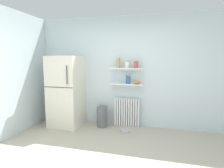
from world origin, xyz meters
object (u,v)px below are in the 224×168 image
object	(u,v)px
storage_jar_2	(136,64)
vase	(128,80)
storage_jar_1	(127,65)
shelf_bowl	(137,82)
pet_food_bowl	(125,131)
refrigerator	(66,91)
trash_bin	(102,117)
storage_jar_0	(118,63)
radiator	(127,112)

from	to	relation	value
storage_jar_2	vase	xyz separation A→B (m)	(-0.18, 0.00, -0.35)
storage_jar_1	shelf_bowl	distance (m)	0.47
vase	pet_food_bowl	xyz separation A→B (m)	(0.01, -0.33, -1.10)
storage_jar_1	vase	bearing A→B (deg)	0.00
refrigerator	pet_food_bowl	world-z (taller)	refrigerator
refrigerator	trash_bin	world-z (taller)	refrigerator
storage_jar_0	shelf_bowl	distance (m)	0.62
storage_jar_0	storage_jar_2	xyz separation A→B (m)	(0.41, -0.00, -0.03)
radiator	shelf_bowl	xyz separation A→B (m)	(0.23, -0.03, 0.73)
storage_jar_2	shelf_bowl	size ratio (longest dim) A/B	1.14
refrigerator	storage_jar_2	distance (m)	1.77
radiator	storage_jar_2	size ratio (longest dim) A/B	3.95
storage_jar_1	storage_jar_2	xyz separation A→B (m)	(0.20, 0.00, 0.00)
shelf_bowl	pet_food_bowl	distance (m)	1.11
radiator	vase	distance (m)	0.78
trash_bin	refrigerator	bearing A→B (deg)	-173.52
radiator	storage_jar_0	size ratio (longest dim) A/B	2.89
refrigerator	storage_jar_1	bearing A→B (deg)	9.41
shelf_bowl	vase	bearing A→B (deg)	180.00
storage_jar_0	pet_food_bowl	size ratio (longest dim) A/B	1.21
radiator	trash_bin	xyz separation A→B (m)	(-0.57, -0.17, -0.09)
trash_bin	storage_jar_2	bearing A→B (deg)	10.23
storage_jar_1	vase	distance (m)	0.35
storage_jar_1	trash_bin	bearing A→B (deg)	-166.21
radiator	storage_jar_0	bearing A→B (deg)	-171.63
radiator	storage_jar_2	bearing A→B (deg)	-8.37
storage_jar_2	pet_food_bowl	world-z (taller)	storage_jar_2
radiator	storage_jar_1	bearing A→B (deg)	-90.00
radiator	storage_jar_1	xyz separation A→B (m)	(0.00, -0.03, 1.13)
radiator	pet_food_bowl	xyz separation A→B (m)	(0.04, -0.36, -0.31)
radiator	vase	size ratio (longest dim) A/B	3.77
trash_bin	pet_food_bowl	world-z (taller)	trash_bin
radiator	pet_food_bowl	distance (m)	0.48
vase	trash_bin	xyz separation A→B (m)	(-0.59, -0.14, -0.88)
storage_jar_0	shelf_bowl	world-z (taller)	storage_jar_0
storage_jar_0	trash_bin	size ratio (longest dim) A/B	0.48
storage_jar_1	storage_jar_2	world-z (taller)	storage_jar_2
radiator	shelf_bowl	size ratio (longest dim) A/B	4.51
refrigerator	vase	bearing A→B (deg)	9.28
storage_jar_0	shelf_bowl	xyz separation A→B (m)	(0.44, -0.00, -0.44)
refrigerator	vase	size ratio (longest dim) A/B	9.28
vase	trash_bin	world-z (taller)	vase
refrigerator	pet_food_bowl	bearing A→B (deg)	-3.70
radiator	vase	world-z (taller)	vase
refrigerator	trash_bin	xyz separation A→B (m)	(0.86, 0.10, -0.59)
storage_jar_2	pet_food_bowl	distance (m)	1.50
storage_jar_0	pet_food_bowl	bearing A→B (deg)	-54.10
storage_jar_0	radiator	bearing A→B (deg)	8.37
trash_bin	shelf_bowl	bearing A→B (deg)	9.85
pet_food_bowl	storage_jar_0	bearing A→B (deg)	125.90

